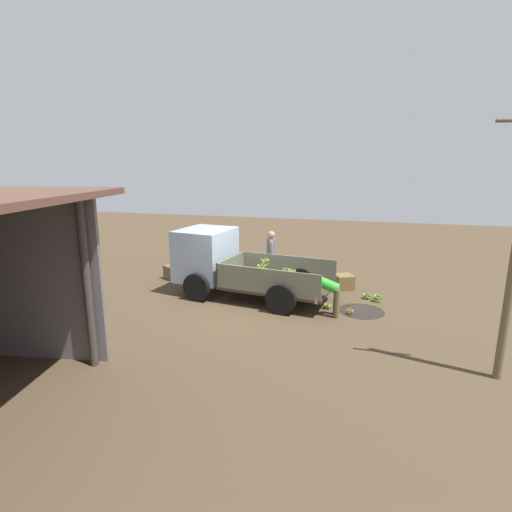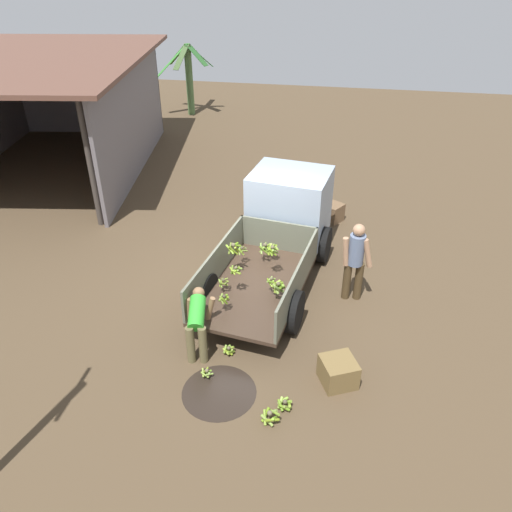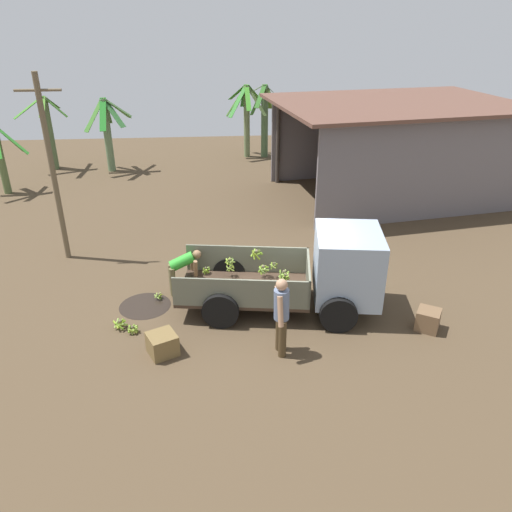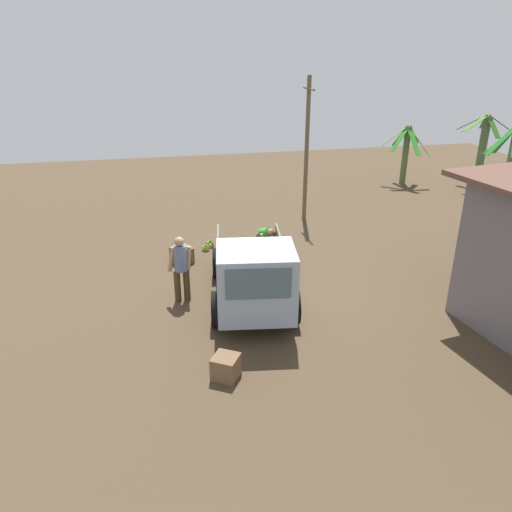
# 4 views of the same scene
# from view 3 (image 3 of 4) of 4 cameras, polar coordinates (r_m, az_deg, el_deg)

# --- Properties ---
(ground) EXTENTS (36.00, 36.00, 0.00)m
(ground) POSITION_cam_3_polar(r_m,az_deg,el_deg) (12.53, 2.84, -4.84)
(ground) COLOR #4B3B28
(mud_patch_0) EXTENTS (1.25, 1.25, 0.01)m
(mud_patch_0) POSITION_cam_3_polar(r_m,az_deg,el_deg) (12.50, -12.56, -5.58)
(mud_patch_0) COLOR black
(mud_patch_0) RESTS_ON ground
(cargo_truck) EXTENTS (4.87, 2.54, 1.99)m
(cargo_truck) POSITION_cam_3_polar(r_m,az_deg,el_deg) (11.71, 7.99, -1.63)
(cargo_truck) COLOR #3C2C21
(cargo_truck) RESTS_ON ground
(warehouse_shed) EXTENTS (9.51, 7.48, 3.51)m
(warehouse_shed) POSITION_cam_3_polar(r_m,az_deg,el_deg) (19.86, 16.71, 13.76)
(warehouse_shed) COLOR slate
(warehouse_shed) RESTS_ON ground
(utility_pole) EXTENTS (1.16, 0.15, 5.12)m
(utility_pole) POSITION_cam_3_polar(r_m,az_deg,el_deg) (14.64, -22.26, 9.26)
(utility_pole) COLOR brown
(utility_pole) RESTS_ON ground
(banana_palm_0) EXTENTS (2.04, 2.41, 3.16)m
(banana_palm_0) POSITION_cam_3_polar(r_m,az_deg,el_deg) (23.17, -16.62, 13.39)
(banana_palm_0) COLOR #627C54
(banana_palm_0) RESTS_ON ground
(banana_palm_1) EXTENTS (1.99, 1.98, 2.68)m
(banana_palm_1) POSITION_cam_3_polar(r_m,az_deg,el_deg) (21.68, -27.17, 10.03)
(banana_palm_1) COLOR #56683B
(banana_palm_1) RESTS_ON ground
(banana_palm_2) EXTENTS (2.11, 2.67, 3.39)m
(banana_palm_2) POSITION_cam_3_polar(r_m,az_deg,el_deg) (24.61, 0.99, 15.35)
(banana_palm_2) COLOR #4B6842
(banana_palm_2) RESTS_ON ground
(banana_palm_4) EXTENTS (2.17, 2.37, 3.19)m
(banana_palm_4) POSITION_cam_3_polar(r_m,az_deg,el_deg) (24.32, -22.60, 12.94)
(banana_palm_4) COLOR #4F643D
(banana_palm_4) RESTS_ON ground
(banana_palm_5) EXTENTS (2.00, 2.42, 3.38)m
(banana_palm_5) POSITION_cam_3_polar(r_m,az_deg,el_deg) (24.59, -1.07, 15.51)
(banana_palm_5) COLOR #6B7D51
(banana_palm_5) RESTS_ON ground
(person_foreground_visitor) EXTENTS (0.36, 0.65, 1.75)m
(person_foreground_visitor) POSITION_cam_3_polar(r_m,az_deg,el_deg) (10.15, 2.88, -6.55)
(person_foreground_visitor) COLOR #45351F
(person_foreground_visitor) RESTS_ON ground
(person_worker_loading) EXTENTS (0.86, 0.58, 1.13)m
(person_worker_loading) POSITION_cam_3_polar(r_m,az_deg,el_deg) (12.57, -8.50, -1.32)
(person_worker_loading) COLOR brown
(person_worker_loading) RESTS_ON ground
(banana_bunch_on_ground_0) EXTENTS (0.22, 0.22, 0.17)m
(banana_bunch_on_ground_0) POSITION_cam_3_polar(r_m,az_deg,el_deg) (12.65, -11.09, -4.47)
(banana_bunch_on_ground_0) COLOR brown
(banana_bunch_on_ground_0) RESTS_ON ground
(banana_bunch_on_ground_1) EXTENTS (0.34, 0.31, 0.23)m
(banana_bunch_on_ground_1) POSITION_cam_3_polar(r_m,az_deg,el_deg) (11.74, -15.26, -7.47)
(banana_bunch_on_ground_1) COLOR brown
(banana_bunch_on_ground_1) RESTS_ON ground
(banana_bunch_on_ground_2) EXTENTS (0.27, 0.26, 0.18)m
(banana_bunch_on_ground_2) POSITION_cam_3_polar(r_m,az_deg,el_deg) (11.54, -13.90, -8.10)
(banana_bunch_on_ground_2) COLOR brown
(banana_bunch_on_ground_2) RESTS_ON ground
(banana_bunch_on_ground_3) EXTENTS (0.23, 0.23, 0.17)m
(banana_bunch_on_ground_3) POSITION_cam_3_polar(r_m,az_deg,el_deg) (12.39, -8.32, -4.97)
(banana_bunch_on_ground_3) COLOR brown
(banana_bunch_on_ground_3) RESTS_ON ground
(wooden_crate_0) EXTENTS (0.74, 0.74, 0.47)m
(wooden_crate_0) POSITION_cam_3_polar(r_m,az_deg,el_deg) (10.71, -10.65, -9.86)
(wooden_crate_0) COLOR brown
(wooden_crate_0) RESTS_ON ground
(wooden_crate_1) EXTENTS (0.67, 0.67, 0.48)m
(wooden_crate_1) POSITION_cam_3_polar(r_m,az_deg,el_deg) (11.90, 19.06, -6.90)
(wooden_crate_1) COLOR brown
(wooden_crate_1) RESTS_ON ground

